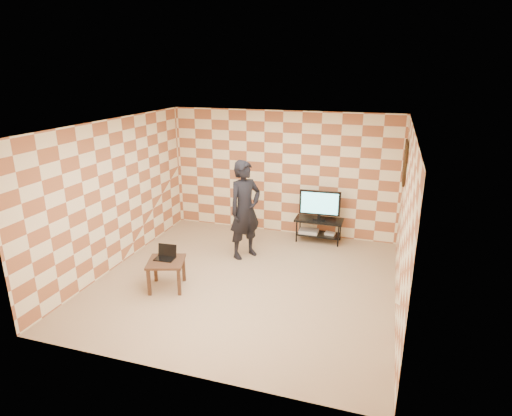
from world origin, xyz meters
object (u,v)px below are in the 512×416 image
(tv, at_px, (320,204))
(person, at_px, (245,210))
(side_table, at_px, (166,266))
(tv_stand, at_px, (319,225))

(tv, relative_size, person, 0.45)
(side_table, xyz_separation_m, person, (0.84, 1.62, 0.55))
(person, bearing_deg, tv_stand, -11.90)
(side_table, height_order, person, person)
(tv_stand, relative_size, person, 0.52)
(tv_stand, height_order, person, person)
(tv, height_order, side_table, tv)
(tv_stand, bearing_deg, side_table, -126.71)
(tv, relative_size, side_table, 1.16)
(side_table, bearing_deg, tv, 53.27)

